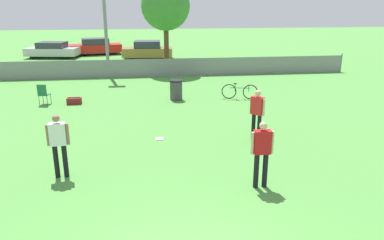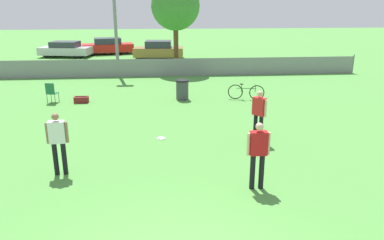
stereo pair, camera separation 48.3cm
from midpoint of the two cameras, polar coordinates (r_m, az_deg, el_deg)
fence_backline at (r=23.59m, az=-4.08°, el=7.98°), size 24.97×0.07×1.21m
light_pole at (r=24.13m, az=-11.21°, el=17.30°), size 0.90×0.36×7.48m
tree_near_pole at (r=24.97m, az=-1.95°, el=16.95°), size 3.13×3.13×5.79m
player_defender_red at (r=12.53m, az=11.25°, el=1.14°), size 0.43×0.46×1.74m
player_thrower_red at (r=9.34m, az=11.51°, el=-4.68°), size 0.57×0.22×1.74m
player_receiver_white at (r=10.45m, az=-18.54°, el=-2.83°), size 0.57×0.25×1.74m
frisbee_disc at (r=12.86m, az=-3.65°, el=-2.80°), size 0.29×0.29×0.03m
folding_chair_sideline at (r=18.31m, az=-19.94°, el=4.09°), size 0.51×0.51×0.95m
bicycle_sideline at (r=18.09m, az=9.00°, el=4.24°), size 1.69×0.55×0.77m
trash_bin at (r=17.86m, az=-0.71°, el=4.65°), size 0.61×0.61×0.95m
gear_bag_sideline at (r=18.03m, az=-15.78°, el=3.00°), size 0.63×0.35×0.31m
parked_car_silver at (r=33.56m, az=-18.33°, el=10.20°), size 4.43×2.47×1.30m
parked_car_red at (r=34.53m, az=-12.31°, el=10.94°), size 4.65×2.53×1.41m
parked_car_tan at (r=31.01m, az=-4.66°, el=10.58°), size 4.08×2.09×1.45m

